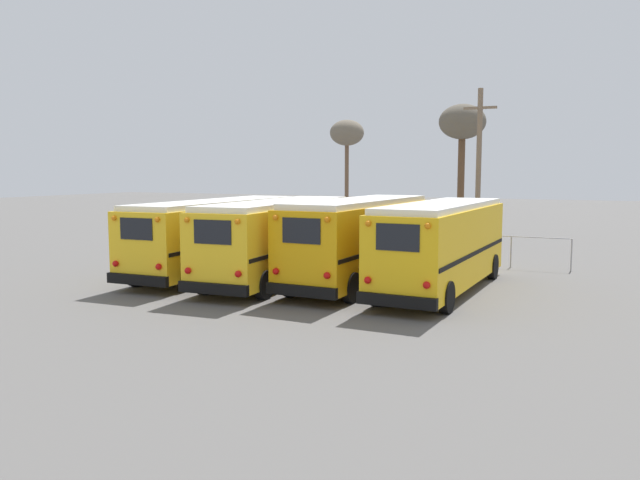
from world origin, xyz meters
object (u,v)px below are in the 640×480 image
at_px(school_bus_0, 219,233).
at_px(bare_tree_0, 347,135).
at_px(utility_pole, 479,166).
at_px(school_bus_1, 279,237).
at_px(school_bus_2, 360,238).
at_px(bare_tree_1, 462,126).
at_px(school_bus_3, 442,243).

xyz_separation_m(school_bus_0, bare_tree_0, (-3.13, 21.96, 5.32)).
xyz_separation_m(utility_pole, bare_tree_0, (-11.50, 8.86, 2.45)).
relative_size(school_bus_1, school_bus_2, 1.06).
height_order(school_bus_1, utility_pole, utility_pole).
bearing_deg(school_bus_2, bare_tree_0, 113.47).
bearing_deg(bare_tree_1, utility_pole, -67.12).
relative_size(school_bus_2, school_bus_3, 1.00).
bearing_deg(school_bus_0, school_bus_2, -0.24).
relative_size(school_bus_0, bare_tree_0, 1.33).
bearing_deg(bare_tree_0, school_bus_3, -60.07).
bearing_deg(bare_tree_1, school_bus_2, -90.10).
distance_m(school_bus_0, school_bus_1, 3.26).
height_order(school_bus_3, bare_tree_1, bare_tree_1).
relative_size(school_bus_2, utility_pole, 1.09).
xyz_separation_m(utility_pole, bare_tree_1, (-1.93, 4.56, 2.58)).
xyz_separation_m(school_bus_1, bare_tree_1, (3.24, 18.23, 5.43)).
height_order(school_bus_3, bare_tree_0, bare_tree_0).
bearing_deg(school_bus_1, utility_pole, 69.30).
xyz_separation_m(school_bus_1, school_bus_3, (6.41, 0.37, 0.02)).
distance_m(school_bus_2, bare_tree_0, 24.53).
distance_m(school_bus_1, utility_pole, 14.88).
bearing_deg(utility_pole, school_bus_1, -110.70).
height_order(school_bus_1, bare_tree_0, bare_tree_0).
relative_size(school_bus_0, utility_pole, 1.23).
height_order(school_bus_2, school_bus_3, school_bus_2).
xyz_separation_m(school_bus_3, utility_pole, (-1.25, 13.29, 2.83)).
height_order(school_bus_1, bare_tree_1, bare_tree_1).
distance_m(school_bus_3, bare_tree_0, 26.10).
relative_size(school_bus_2, bare_tree_1, 1.13).
bearing_deg(school_bus_0, bare_tree_1, 69.95).
distance_m(utility_pole, bare_tree_1, 5.58).
distance_m(school_bus_1, bare_tree_0, 23.99).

